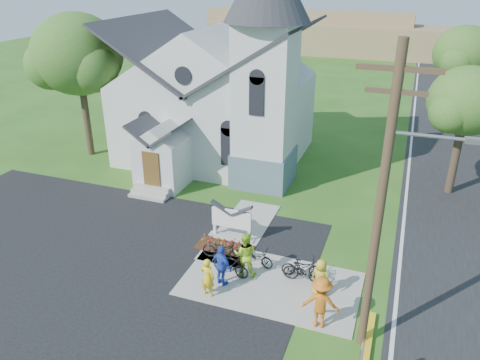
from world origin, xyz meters
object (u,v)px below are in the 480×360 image
at_px(bike_4, 302,267).
at_px(bike_2, 256,256).
at_px(church_sign, 232,219).
at_px(cyclist_4, 320,278).
at_px(cyclist_0, 208,277).
at_px(cyclist_3, 321,302).
at_px(cyclist_2, 222,266).
at_px(bike_0, 222,249).
at_px(bike_1, 231,265).
at_px(cyclist_1, 245,254).
at_px(utility_pole, 383,201).
at_px(bike_3, 304,271).

bearing_deg(bike_4, bike_2, 74.56).
relative_size(church_sign, cyclist_4, 1.39).
distance_m(cyclist_0, cyclist_3, 4.35).
bearing_deg(cyclist_0, cyclist_2, -100.61).
bearing_deg(church_sign, bike_2, -43.28).
xyz_separation_m(bike_0, cyclist_2, (0.65, -1.66, 0.40)).
distance_m(bike_1, cyclist_3, 4.34).
xyz_separation_m(cyclist_2, bike_2, (0.85, 1.77, -0.46)).
bearing_deg(cyclist_1, utility_pole, 143.61).
xyz_separation_m(cyclist_2, bike_3, (3.00, 1.30, -0.37)).
height_order(church_sign, bike_0, church_sign).
relative_size(bike_0, cyclist_3, 0.92).
distance_m(cyclist_2, cyclist_4, 3.82).
bearing_deg(bike_1, cyclist_0, 174.53).
distance_m(bike_1, bike_4, 2.90).
distance_m(utility_pole, bike_0, 8.49).
bearing_deg(bike_3, utility_pole, -136.75).
height_order(bike_2, cyclist_3, cyclist_3).
xyz_separation_m(cyclist_2, cyclist_4, (3.76, 0.68, -0.09)).
distance_m(cyclist_0, bike_2, 2.82).
relative_size(bike_0, cyclist_4, 1.15).
distance_m(cyclist_3, bike_4, 2.94).
bearing_deg(cyclist_4, bike_3, -22.37).
xyz_separation_m(bike_2, bike_3, (2.15, -0.47, 0.08)).
relative_size(bike_0, bike_3, 1.08).
distance_m(bike_0, cyclist_2, 1.83).
height_order(bike_0, cyclist_4, cyclist_4).
distance_m(cyclist_1, bike_1, 0.75).
relative_size(cyclist_0, cyclist_4, 1.03).
bearing_deg(church_sign, bike_4, -25.54).
height_order(cyclist_1, bike_4, cyclist_1).
distance_m(bike_2, bike_3, 2.20).
bearing_deg(bike_2, bike_3, -89.12).
height_order(bike_0, bike_1, bike_1).
distance_m(cyclist_3, bike_3, 2.57).
bearing_deg(cyclist_4, bike_2, -3.94).
relative_size(bike_2, cyclist_4, 1.02).
bearing_deg(bike_1, church_sign, 28.79).
distance_m(cyclist_0, bike_3, 3.88).
relative_size(cyclist_0, bike_0, 0.90).
relative_size(cyclist_2, bike_3, 1.04).
bearing_deg(cyclist_4, cyclist_3, 117.75).
bearing_deg(church_sign, cyclist_1, -58.12).
height_order(cyclist_0, cyclist_1, cyclist_1).
relative_size(cyclist_3, bike_3, 1.17).
height_order(bike_3, cyclist_4, cyclist_4).
distance_m(cyclist_2, bike_3, 3.29).
bearing_deg(utility_pole, cyclist_4, 134.11).
bearing_deg(bike_4, bike_1, 97.55).
relative_size(church_sign, cyclist_1, 1.14).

